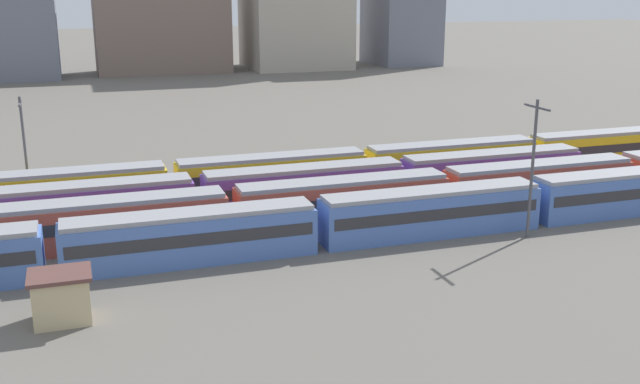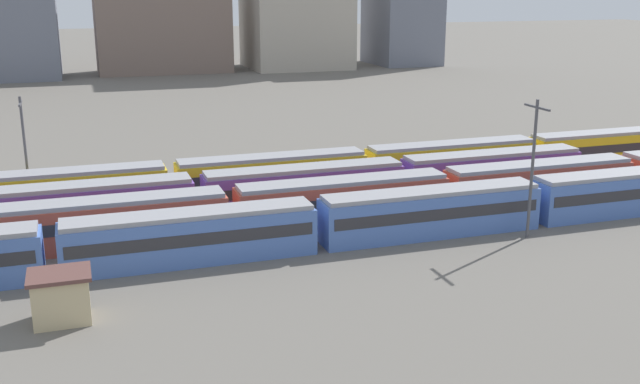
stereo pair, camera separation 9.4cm
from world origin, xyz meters
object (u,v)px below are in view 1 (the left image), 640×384
object	(u,v)px
train_track_0	(431,212)
train_track_3	(451,160)
train_track_2	(304,187)
catenary_pole_1	(25,146)
signal_hut	(61,297)
train_track_1	(539,182)
catenary_pole_2	(533,163)

from	to	relation	value
train_track_0	train_track_3	size ratio (longest dim) A/B	1.00
train_track_2	catenary_pole_1	size ratio (longest dim) A/B	5.66
train_track_3	signal_hut	distance (m)	44.21
train_track_1	train_track_2	world-z (taller)	same
train_track_0	train_track_3	distance (m)	18.58
train_track_1	catenary_pole_1	xyz separation A→B (m)	(-43.87, 13.31, 3.57)
catenary_pole_1	signal_hut	distance (m)	26.35
catenary_pole_1	signal_hut	world-z (taller)	catenary_pole_1
train_track_0	signal_hut	distance (m)	28.63
train_track_1	train_track_3	xyz separation A→B (m)	(-3.32, 10.40, 0.00)
train_track_1	catenary_pole_2	xyz separation A→B (m)	(-6.44, -8.15, 4.10)
catenary_pole_2	catenary_pole_1	bearing A→B (deg)	150.17
train_track_0	signal_hut	bearing A→B (deg)	-165.04
train_track_0	catenary_pole_1	world-z (taller)	catenary_pole_1
train_track_0	train_track_2	bearing A→B (deg)	124.85
train_track_0	signal_hut	size ratio (longest dim) A/B	26.00
catenary_pole_1	catenary_pole_2	distance (m)	43.15
train_track_1	train_track_3	distance (m)	10.92
train_track_2	catenary_pole_1	xyz separation A→B (m)	(-23.20, 8.11, 3.57)
train_track_0	train_track_2	distance (m)	12.67
train_track_2	catenary_pole_2	distance (m)	19.93
train_track_1	train_track_2	size ratio (longest dim) A/B	1.68
train_track_2	train_track_3	xyz separation A→B (m)	(17.34, 5.20, 0.00)
train_track_3	train_track_1	bearing A→B (deg)	-72.28
train_track_2	signal_hut	world-z (taller)	train_track_2
catenary_pole_1	train_track_0	bearing A→B (deg)	-31.30
train_track_2	signal_hut	distance (m)	27.08
train_track_2	catenary_pole_1	distance (m)	24.84
catenary_pole_2	train_track_0	bearing A→B (deg)	157.11
train_track_1	catenary_pole_2	distance (m)	11.17
train_track_0	catenary_pole_2	world-z (taller)	catenary_pole_2
train_track_0	train_track_1	distance (m)	14.39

